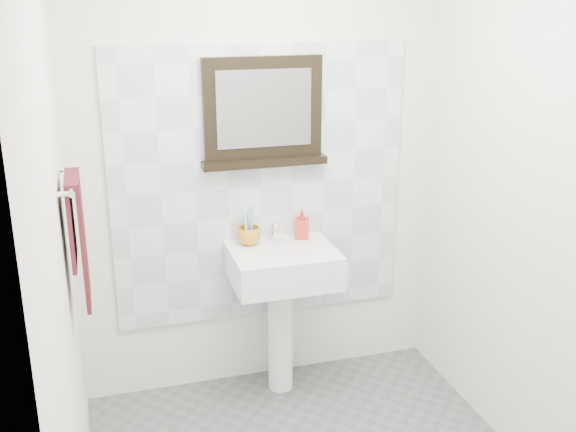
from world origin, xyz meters
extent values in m
cube|color=silver|center=(0.00, 1.10, 1.25)|extent=(2.00, 0.01, 2.50)
cube|color=silver|center=(0.00, -1.10, 1.25)|extent=(2.00, 0.01, 2.50)
cube|color=silver|center=(-1.00, 0.00, 1.25)|extent=(0.01, 2.20, 2.50)
cube|color=silver|center=(1.00, 0.00, 1.25)|extent=(0.01, 2.20, 2.50)
cube|color=silver|center=(0.00, 1.09, 1.15)|extent=(1.60, 0.02, 1.50)
cylinder|color=white|center=(0.06, 0.92, 0.34)|extent=(0.14, 0.14, 0.68)
cube|color=white|center=(0.06, 0.86, 0.77)|extent=(0.55, 0.44, 0.18)
cylinder|color=silver|center=(0.06, 0.84, 0.85)|extent=(0.32, 0.32, 0.02)
cylinder|color=#4C4C4F|center=(0.06, 0.84, 0.86)|extent=(0.04, 0.04, 0.00)
cylinder|color=silver|center=(0.06, 1.01, 0.91)|extent=(0.04, 0.04, 0.09)
cylinder|color=silver|center=(0.06, 0.96, 0.93)|extent=(0.02, 0.10, 0.02)
cube|color=silver|center=(0.06, 1.02, 0.96)|extent=(0.02, 0.07, 0.01)
imported|color=orange|center=(-0.09, 0.99, 0.91)|extent=(0.15, 0.15, 0.10)
cylinder|color=white|center=(-0.11, 0.98, 0.97)|extent=(0.01, 0.01, 0.19)
cube|color=white|center=(-0.11, 0.98, 1.07)|extent=(0.01, 0.01, 0.03)
cylinder|color=#60AADB|center=(-0.08, 0.98, 0.97)|extent=(0.01, 0.01, 0.19)
cube|color=#60AADB|center=(-0.08, 0.98, 1.07)|extent=(0.01, 0.01, 0.03)
cylinder|color=white|center=(-0.09, 1.00, 0.97)|extent=(0.01, 0.01, 0.19)
cube|color=white|center=(-0.09, 1.00, 1.07)|extent=(0.01, 0.01, 0.03)
cylinder|color=#60AADB|center=(-0.10, 1.00, 0.97)|extent=(0.01, 0.01, 0.19)
cube|color=#60AADB|center=(-0.10, 1.00, 1.07)|extent=(0.01, 0.01, 0.03)
cylinder|color=white|center=(-0.07, 0.99, 0.97)|extent=(0.01, 0.01, 0.19)
cube|color=white|center=(-0.07, 0.99, 1.07)|extent=(0.01, 0.01, 0.03)
cylinder|color=#60AADB|center=(-0.09, 0.97, 0.97)|extent=(0.01, 0.01, 0.19)
cube|color=#60AADB|center=(-0.09, 0.97, 1.07)|extent=(0.01, 0.01, 0.03)
imported|color=red|center=(0.21, 1.00, 0.94)|extent=(0.10, 0.10, 0.16)
cube|color=black|center=(0.01, 1.07, 1.58)|extent=(0.62, 0.06, 0.52)
cube|color=#99999E|center=(0.01, 1.03, 1.58)|extent=(0.50, 0.01, 0.40)
cube|color=black|center=(0.01, 1.04, 1.29)|extent=(0.66, 0.11, 0.04)
cylinder|color=silver|center=(-0.94, 0.46, 1.42)|extent=(0.03, 0.40, 0.03)
cylinder|color=silver|center=(-0.97, 0.27, 1.42)|extent=(0.05, 0.02, 0.02)
cylinder|color=silver|center=(-0.97, 0.65, 1.42)|extent=(0.05, 0.02, 0.02)
cube|color=#360F14|center=(-0.93, 0.46, 1.15)|extent=(0.02, 0.30, 0.52)
cube|color=#360F14|center=(-0.96, 0.46, 1.24)|extent=(0.02, 0.30, 0.34)
cube|color=#360F14|center=(-0.94, 0.46, 1.42)|extent=(0.06, 0.30, 0.03)
camera|label=1|loc=(-0.85, -2.31, 2.13)|focal=42.00mm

